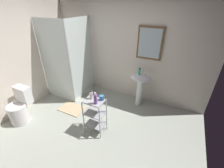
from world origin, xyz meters
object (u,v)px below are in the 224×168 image
rinse_cup (102,98)px  hand_soap_bottle (139,72)px  toilet (20,108)px  lotion_bottle_white (91,95)px  bath_mat (72,109)px  shower_stall (71,78)px  pedestal_sink (140,84)px  conditioner_bottle_purple (95,99)px  storage_cart (95,114)px

rinse_cup → hand_soap_bottle: bearing=74.4°
toilet → rinse_cup: (1.71, 0.53, 0.47)m
toilet → lotion_bottle_white: 1.67m
toilet → bath_mat: (0.71, 0.77, -0.31)m
shower_stall → pedestal_sink: shower_stall is taller
toilet → shower_stall: bearing=79.6°
rinse_cup → conditioner_bottle_purple: bearing=-105.0°
hand_soap_bottle → conditioner_bottle_purple: (-0.37, -1.32, -0.04)m
pedestal_sink → bath_mat: 1.76m
hand_soap_bottle → toilet: bearing=-140.0°
lotion_bottle_white → rinse_cup: (0.19, 0.05, -0.03)m
pedestal_sink → shower_stall: bearing=-170.4°
storage_cart → shower_stall: bearing=145.2°
pedestal_sink → storage_cart: pedestal_sink is taller
conditioner_bottle_purple → rinse_cup: (0.04, 0.14, -0.05)m
bath_mat → conditioner_bottle_purple: bearing=-21.7°
toilet → storage_cart: (1.60, 0.45, 0.12)m
shower_stall → conditioner_bottle_purple: bearing=-35.0°
conditioner_bottle_purple → lotion_bottle_white: 0.18m
shower_stall → bath_mat: (0.46, -0.61, -0.45)m
hand_soap_bottle → bath_mat: bearing=-144.7°
shower_stall → toilet: shower_stall is taller
shower_stall → lotion_bottle_white: shower_stall is taller
lotion_bottle_white → rinse_cup: 0.20m
hand_soap_bottle → pedestal_sink: bearing=-18.0°
pedestal_sink → conditioner_bottle_purple: 1.39m
conditioner_bottle_purple → rinse_cup: conditioner_bottle_purple is taller
hand_soap_bottle → bath_mat: size_ratio=0.27×
conditioner_bottle_purple → rinse_cup: 0.16m
pedestal_sink → storage_cart: (-0.49, -1.24, -0.14)m
toilet → rinse_cup: rinse_cup is taller
pedestal_sink → hand_soap_bottle: bearing=162.0°
rinse_cup → bath_mat: size_ratio=0.15×
storage_cart → bath_mat: size_ratio=1.23×
toilet → conditioner_bottle_purple: (1.67, 0.39, 0.52)m
hand_soap_bottle → bath_mat: (-1.33, -0.94, -0.87)m
pedestal_sink → toilet: (-2.09, -1.69, -0.26)m
toilet → rinse_cup: size_ratio=8.58×
conditioner_bottle_purple → bath_mat: (-0.96, 0.38, -0.83)m
toilet → conditioner_bottle_purple: bearing=13.1°
shower_stall → storage_cart: (1.35, -0.93, -0.03)m
pedestal_sink → toilet: pedestal_sink is taller
bath_mat → storage_cart: bearing=-20.1°
bath_mat → toilet: bearing=-132.7°
shower_stall → lotion_bottle_white: 1.59m
shower_stall → rinse_cup: size_ratio=22.58×
conditioner_bottle_purple → storage_cart: bearing=141.5°
pedestal_sink → rinse_cup: (-0.38, -1.16, 0.20)m
rinse_cup → bath_mat: (-1.00, 0.24, -0.78)m
storage_cart → conditioner_bottle_purple: (0.07, -0.06, 0.40)m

